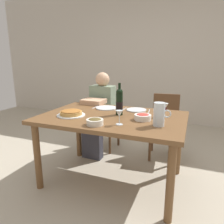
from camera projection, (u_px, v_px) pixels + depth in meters
ground_plane at (112, 180)px, 2.42m from camera, size 8.00×8.00×0.00m
back_wall at (157, 56)px, 4.43m from camera, size 8.00×0.10×2.80m
dining_table at (112, 124)px, 2.25m from camera, size 1.50×1.00×0.76m
wine_bottle at (119, 102)px, 2.24m from camera, size 0.07×0.07×0.34m
water_pitcher at (159, 116)px, 1.87m from camera, size 0.16×0.10×0.21m
baked_tart at (71, 113)px, 2.23m from camera, size 0.30×0.30×0.06m
salad_bowl at (143, 117)px, 2.07m from camera, size 0.17×0.17×0.07m
olive_bowl at (95, 121)px, 1.91m from camera, size 0.16×0.16×0.06m
wine_glass_left_diner at (165, 107)px, 2.17m from camera, size 0.07×0.07×0.14m
wine_glass_right_diner at (119, 115)px, 1.91m from camera, size 0.06×0.06×0.13m
dinner_plate_left_setting at (106, 108)px, 2.56m from camera, size 0.25×0.25×0.01m
dinner_plate_right_setting at (136, 110)px, 2.46m from camera, size 0.23×0.23×0.01m
fork_left_setting at (95, 107)px, 2.61m from camera, size 0.02×0.16×0.00m
knife_left_setting at (118, 109)px, 2.51m from camera, size 0.01×0.18×0.00m
knife_right_setting at (149, 111)px, 2.41m from camera, size 0.03×0.18×0.00m
spoon_right_setting at (124, 109)px, 2.52m from camera, size 0.02×0.16×0.00m
chair_left at (106, 115)px, 3.26m from camera, size 0.41×0.41×0.87m
diner_left at (99, 111)px, 3.02m from camera, size 0.35×0.51×1.16m
chair_right at (165, 122)px, 2.94m from camera, size 0.44×0.44×0.87m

